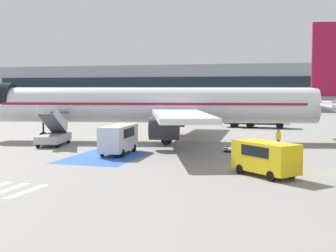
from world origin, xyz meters
name	(u,v)px	position (x,y,z in m)	size (l,w,h in m)	color
ground_plane	(165,140)	(0.00, 0.00, 0.00)	(600.00, 600.00, 0.00)	gray
apron_leadline_yellow	(153,141)	(-0.99, -0.88, 0.00)	(0.20, 77.21, 0.01)	gold
apron_stand_patch_blue	(105,157)	(-0.99, -12.68, 0.00)	(5.60, 8.24, 0.01)	#2856A8
apron_walkway_bar_2	(8,190)	(-0.99, -25.07, 0.00)	(0.44, 3.60, 0.01)	silver
apron_walkway_bar_3	(27,191)	(0.21, -25.07, 0.00)	(0.44, 3.60, 0.01)	silver
airliner	(160,105)	(-0.29, -0.71, 3.73)	(42.28, 31.84, 12.01)	silver
boarding_stairs_forward	(54,135)	(-8.88, -7.21, 0.98)	(3.24, 5.53, 3.94)	#ADB2BA
fuel_tanker	(256,115)	(7.38, 18.50, 1.74)	(8.75, 2.73, 3.44)	#38383D
service_van_0	(119,137)	(-0.65, -10.66, 1.42)	(2.24, 5.28, 2.40)	silver
service_van_2	(266,156)	(12.03, -17.03, 1.29)	(4.55, 4.27, 2.17)	yellow
baggage_cart	(239,149)	(8.78, -6.39, 0.26)	(2.75, 1.78, 0.87)	gray
ground_crew_0	(114,137)	(-2.97, -6.44, 0.91)	(0.46, 0.47, 1.59)	#2D2D33
ground_crew_1	(278,138)	(11.87, -3.35, 1.01)	(0.49, 0.39, 1.76)	#2D2D33
ground_crew_2	(166,134)	(1.43, -4.17, 1.07)	(0.49, 0.42, 1.84)	#191E38
ground_crew_3	(120,134)	(-2.85, -5.29, 1.09)	(0.36, 0.48, 1.88)	#191E38
terminal_building	(245,87)	(-1.59, 71.45, 5.56)	(139.72, 12.10, 11.11)	#89939E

